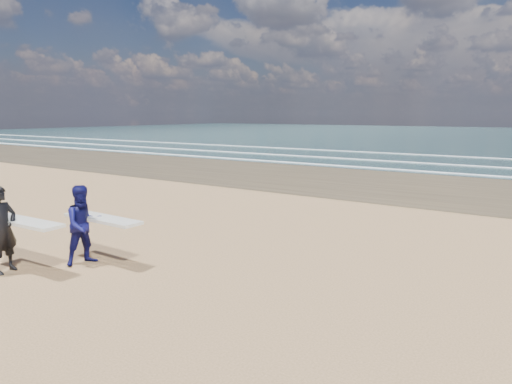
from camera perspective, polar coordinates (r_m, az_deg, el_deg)
The scene contains 2 objects.
surfer_near at distance 11.18m, azimuth -28.87°, elevation -4.01°, with size 2.22×1.05×1.90m.
surfer_far at distance 11.07m, azimuth -20.55°, elevation -3.81°, with size 2.21×1.14×1.82m.
Camera 1 is at (9.30, -4.66, 3.40)m, focal length 32.00 mm.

